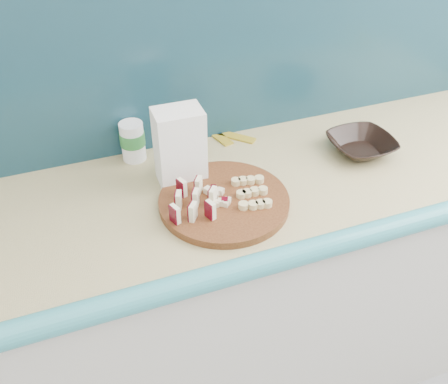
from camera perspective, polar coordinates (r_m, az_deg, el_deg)
The scene contains 10 objects.
kitchen_counter at distance 1.70m, azimuth -0.27°, elevation -11.98°, with size 2.20×0.63×0.91m.
backsplash at distance 1.50m, azimuth -4.33°, elevation 14.27°, with size 2.20×0.02×0.50m, color teal.
cutting_board at distance 1.33m, azimuth 0.00°, elevation -1.05°, with size 0.35×0.35×0.02m, color #411F0E.
apple_wedges at distance 1.28m, azimuth -3.58°, elevation -0.95°, with size 0.13×0.15×0.05m.
apple_chunks at distance 1.31m, azimuth -0.97°, elevation -0.50°, with size 0.05×0.05×0.02m.
banana_slices at distance 1.33m, azimuth 3.17°, elevation -0.04°, with size 0.11×0.14×0.02m.
brown_bowl at distance 1.59m, azimuth 15.40°, elevation 5.19°, with size 0.20×0.20×0.05m, color black.
flour_bag at distance 1.37m, azimuth -5.08°, elevation 5.16°, with size 0.13×0.09×0.22m, color white.
canister at distance 1.50m, azimuth -10.41°, elevation 5.81°, with size 0.07×0.07×0.12m.
banana_peel at distance 1.61m, azimuth -0.81°, elevation 6.31°, with size 0.21×0.17×0.01m.
Camera 1 is at (-0.28, 0.47, 1.76)m, focal length 40.00 mm.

